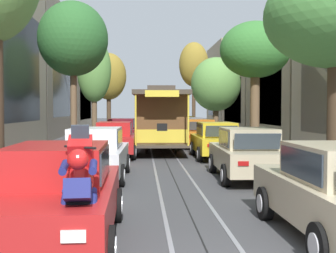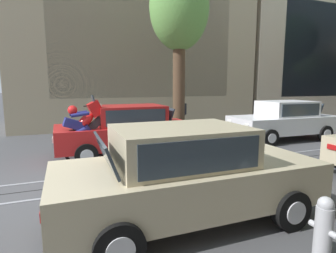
# 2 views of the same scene
# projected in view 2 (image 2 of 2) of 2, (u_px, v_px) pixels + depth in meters

# --- Properties ---
(parked_car_red_near_left) EXTENTS (2.05, 4.38, 1.58)m
(parked_car_red_near_left) POSITION_uv_depth(u_px,v_px,m) (127.00, 130.00, 8.75)
(parked_car_red_near_left) COLOR red
(parked_car_red_near_left) RESTS_ON ground
(parked_car_white_second_left) EXTENTS (2.07, 4.39, 1.58)m
(parked_car_white_second_left) POSITION_uv_depth(u_px,v_px,m) (284.00, 120.00, 11.14)
(parked_car_white_second_left) COLOR silver
(parked_car_white_second_left) RESTS_ON ground
(parked_car_beige_near_right) EXTENTS (2.01, 4.37, 1.58)m
(parked_car_beige_near_right) POSITION_uv_depth(u_px,v_px,m) (186.00, 173.00, 4.46)
(parked_car_beige_near_right) COLOR #C1B28E
(parked_car_beige_near_right) RESTS_ON ground
(street_tree_kerb_left_near) EXTENTS (2.21, 2.39, 6.92)m
(street_tree_kerb_left_near) POSITION_uv_depth(u_px,v_px,m) (179.00, 12.00, 10.76)
(street_tree_kerb_left_near) COLOR #4C3826
(street_tree_kerb_left_near) RESTS_ON ground
(motorcycle_with_rider) EXTENTS (0.54, 1.78, 1.95)m
(motorcycle_with_rider) POSITION_uv_depth(u_px,v_px,m) (85.00, 128.00, 7.74)
(motorcycle_with_rider) COLOR black
(motorcycle_with_rider) RESTS_ON ground
(pedestrian_on_right_pavement) EXTENTS (0.55, 0.42, 1.55)m
(pedestrian_on_right_pavement) POSITION_uv_depth(u_px,v_px,m) (182.00, 113.00, 13.47)
(pedestrian_on_right_pavement) COLOR #4C4233
(pedestrian_on_right_pavement) RESTS_ON ground
(fire_hydrant) EXTENTS (0.40, 0.22, 0.84)m
(fire_hydrant) POSITION_uv_depth(u_px,v_px,m) (324.00, 228.00, 3.49)
(fire_hydrant) COLOR #B2B2B7
(fire_hydrant) RESTS_ON ground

